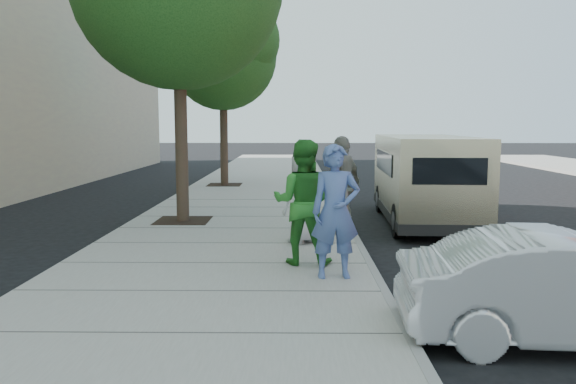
# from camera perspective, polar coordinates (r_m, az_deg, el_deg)

# --- Properties ---
(ground) EXTENTS (120.00, 120.00, 0.00)m
(ground) POSITION_cam_1_polar(r_m,az_deg,el_deg) (10.44, -0.67, -6.01)
(ground) COLOR black
(ground) RESTS_ON ground
(sidewalk) EXTENTS (5.00, 60.00, 0.15)m
(sidewalk) POSITION_cam_1_polar(r_m,az_deg,el_deg) (10.50, -6.16, -5.56)
(sidewalk) COLOR gray
(sidewalk) RESTS_ON ground
(curb_face) EXTENTS (0.12, 60.00, 0.16)m
(curb_face) POSITION_cam_1_polar(r_m,az_deg,el_deg) (10.49, 7.26, -5.58)
(curb_face) COLOR gray
(curb_face) RESTS_ON ground
(tree_far) EXTENTS (3.92, 3.80, 6.49)m
(tree_far) POSITION_cam_1_polar(r_m,az_deg,el_deg) (20.49, -6.51, 14.02)
(tree_far) COLOR black
(tree_far) RESTS_ON sidewalk
(parking_meter) EXTENTS (0.27, 0.17, 1.25)m
(parking_meter) POSITION_cam_1_polar(r_m,az_deg,el_deg) (10.18, 5.98, -0.36)
(parking_meter) COLOR gray
(parking_meter) RESTS_ON sidewalk
(van) EXTENTS (2.11, 5.62, 2.05)m
(van) POSITION_cam_1_polar(r_m,az_deg,el_deg) (13.64, 13.66, 1.47)
(van) COLOR #C4B58C
(van) RESTS_ON ground
(sedan) EXTENTS (3.71, 1.50, 1.20)m
(sedan) POSITION_cam_1_polar(r_m,az_deg,el_deg) (6.73, 27.05, -8.80)
(sedan) COLOR silver
(sedan) RESTS_ON ground
(person_officer) EXTENTS (0.73, 0.52, 1.91)m
(person_officer) POSITION_cam_1_polar(r_m,az_deg,el_deg) (7.99, 4.84, -1.99)
(person_officer) COLOR #4D66A4
(person_officer) RESTS_ON sidewalk
(person_green_shirt) EXTENTS (1.06, 0.89, 1.95)m
(person_green_shirt) POSITION_cam_1_polar(r_m,az_deg,el_deg) (8.75, 1.49, -1.03)
(person_green_shirt) COLOR #2B812A
(person_green_shirt) RESTS_ON sidewalk
(person_gray_shirt) EXTENTS (1.00, 0.98, 1.74)m
(person_gray_shirt) POSITION_cam_1_polar(r_m,az_deg,el_deg) (10.32, 1.66, -0.42)
(person_gray_shirt) COLOR #B2B2B5
(person_gray_shirt) RESTS_ON sidewalk
(person_striped_polo) EXTENTS (1.08, 1.20, 1.96)m
(person_striped_polo) POSITION_cam_1_polar(r_m,az_deg,el_deg) (11.23, 5.57, 0.71)
(person_striped_polo) COLOR gray
(person_striped_polo) RESTS_ON sidewalk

